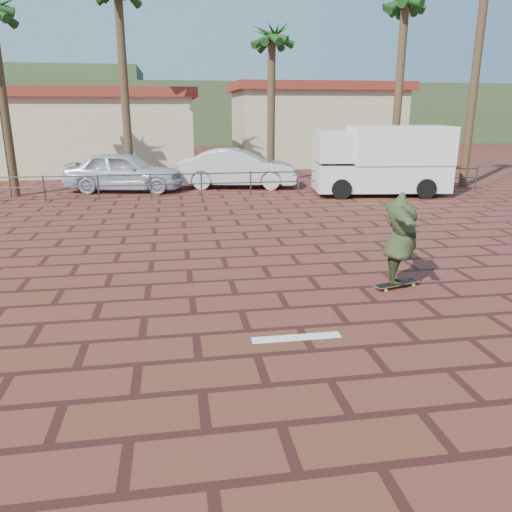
{
  "coord_description": "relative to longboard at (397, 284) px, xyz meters",
  "views": [
    {
      "loc": [
        -1.06,
        -8.07,
        3.4
      ],
      "look_at": [
        0.37,
        0.65,
        0.8
      ],
      "focal_mm": 35.0,
      "sensor_mm": 36.0,
      "label": 1
    }
  ],
  "objects": [
    {
      "name": "ground",
      "position": [
        -3.2,
        -0.68,
        -0.08
      ],
      "size": [
        120.0,
        120.0,
        0.0
      ],
      "primitive_type": "plane",
      "color": "maroon",
      "rests_on": "ground"
    },
    {
      "name": "paint_stripe",
      "position": [
        -2.5,
        -1.88,
        -0.08
      ],
      "size": [
        1.4,
        0.22,
        0.01
      ],
      "primitive_type": "cube",
      "color": "white",
      "rests_on": "ground"
    },
    {
      "name": "guardrail",
      "position": [
        -3.2,
        11.32,
        0.6
      ],
      "size": [
        24.06,
        0.06,
        1.0
      ],
      "color": "#47494F",
      "rests_on": "ground"
    },
    {
      "name": "palm_center",
      "position": [
        0.3,
        14.82,
        6.28
      ],
      "size": [
        2.4,
        2.4,
        7.75
      ],
      "color": "brown",
      "rests_on": "ground"
    },
    {
      "name": "palm_right",
      "position": [
        5.8,
        13.32,
        7.5
      ],
      "size": [
        2.4,
        2.4,
        9.05
      ],
      "color": "brown",
      "rests_on": "ground"
    },
    {
      "name": "building_west",
      "position": [
        -9.2,
        21.32,
        2.2
      ],
      "size": [
        12.6,
        7.6,
        4.5
      ],
      "color": "beige",
      "rests_on": "ground"
    },
    {
      "name": "building_east",
      "position": [
        4.8,
        23.32,
        2.46
      ],
      "size": [
        10.6,
        6.6,
        5.0
      ],
      "color": "beige",
      "rests_on": "ground"
    },
    {
      "name": "hill_front",
      "position": [
        -3.2,
        49.32,
        2.92
      ],
      "size": [
        70.0,
        18.0,
        6.0
      ],
      "primitive_type": "cube",
      "color": "#384C28",
      "rests_on": "ground"
    },
    {
      "name": "longboard",
      "position": [
        0.0,
        0.0,
        0.0
      ],
      "size": [
        1.03,
        0.5,
        0.1
      ],
      "rotation": [
        0.0,
        0.0,
        0.29
      ],
      "color": "olive",
      "rests_on": "ground"
    },
    {
      "name": "skateboarder",
      "position": [
        -0.0,
        -0.0,
        0.93
      ],
      "size": [
        1.06,
        2.31,
        1.82
      ],
      "primitive_type": "imported",
      "rotation": [
        0.0,
        0.0,
        1.36
      ],
      "color": "#324022",
      "rests_on": "longboard"
    },
    {
      "name": "campervan",
      "position": [
        4.16,
        10.81,
        1.38
      ],
      "size": [
        5.59,
        2.93,
        2.77
      ],
      "rotation": [
        0.0,
        0.0,
        -0.13
      ],
      "color": "white",
      "rests_on": "ground"
    },
    {
      "name": "car_silver",
      "position": [
        -6.38,
        13.46,
        0.76
      ],
      "size": [
        5.24,
        2.87,
        1.69
      ],
      "primitive_type": "imported",
      "rotation": [
        0.0,
        0.0,
        1.38
      ],
      "color": "silver",
      "rests_on": "ground"
    },
    {
      "name": "car_white",
      "position": [
        -1.41,
        13.72,
        0.78
      ],
      "size": [
        5.45,
        2.74,
        1.71
      ],
      "primitive_type": "imported",
      "rotation": [
        0.0,
        0.0,
        1.39
      ],
      "color": "silver",
      "rests_on": "ground"
    },
    {
      "name": "street_sign",
      "position": [
        5.99,
        11.32,
        1.32
      ],
      "size": [
        0.4,
        0.05,
        2.0
      ],
      "rotation": [
        0.0,
        0.0,
        -0.0
      ],
      "color": "gray",
      "rests_on": "ground"
    }
  ]
}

